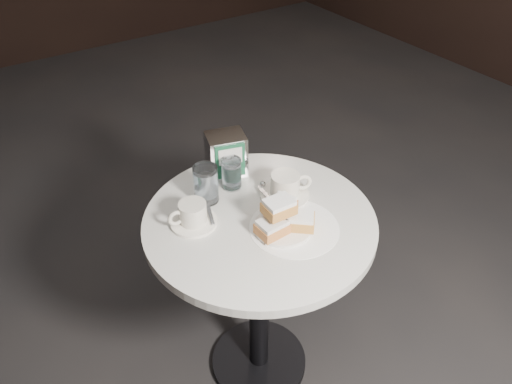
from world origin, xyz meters
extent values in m
plane|color=black|center=(0.00, 0.00, 0.00)|extent=(7.00, 7.00, 0.00)
cylinder|color=black|center=(0.00, 0.00, 0.01)|extent=(0.36, 0.36, 0.03)
cylinder|color=black|center=(0.00, 0.00, 0.36)|extent=(0.07, 0.07, 0.70)
cylinder|color=white|center=(0.00, 0.00, 0.73)|extent=(0.70, 0.70, 0.03)
cylinder|color=white|center=(0.06, -0.09, 0.75)|extent=(0.31, 0.31, 0.00)
cylinder|color=silver|center=(0.03, -0.08, 0.75)|extent=(0.21, 0.21, 0.01)
cube|color=#CB7D3E|center=(-0.02, -0.09, 0.77)|extent=(0.09, 0.07, 0.03)
cube|color=white|center=(-0.02, -0.09, 0.80)|extent=(0.08, 0.06, 0.01)
cube|color=gold|center=(0.07, -0.10, 0.77)|extent=(0.11, 0.11, 0.03)
cube|color=white|center=(0.07, -0.10, 0.80)|extent=(0.10, 0.10, 0.01)
cube|color=#D27F40|center=(0.04, -0.05, 0.80)|extent=(0.11, 0.10, 0.03)
cube|color=white|center=(0.04, -0.05, 0.82)|extent=(0.10, 0.09, 0.01)
cube|color=#C6843D|center=(0.01, -0.07, 0.83)|extent=(0.09, 0.07, 0.03)
cube|color=white|center=(0.01, -0.07, 0.85)|extent=(0.08, 0.06, 0.01)
cylinder|color=white|center=(-0.17, 0.09, 0.75)|extent=(0.15, 0.15, 0.01)
cylinder|color=silver|center=(-0.17, 0.09, 0.79)|extent=(0.09, 0.09, 0.06)
cylinder|color=#8A684B|center=(-0.17, 0.09, 0.81)|extent=(0.08, 0.08, 0.00)
torus|color=beige|center=(-0.23, 0.09, 0.79)|extent=(0.05, 0.02, 0.05)
cube|color=silver|center=(-0.12, 0.08, 0.76)|extent=(0.04, 0.10, 0.00)
sphere|color=#B2B2B7|center=(-0.12, 0.13, 0.76)|extent=(0.02, 0.02, 0.02)
cylinder|color=white|center=(0.12, 0.04, 0.75)|extent=(0.20, 0.20, 0.01)
cylinder|color=silver|center=(0.12, 0.04, 0.79)|extent=(0.12, 0.12, 0.07)
cylinder|color=brown|center=(0.12, 0.04, 0.82)|extent=(0.11, 0.11, 0.00)
torus|color=beige|center=(0.18, 0.02, 0.79)|extent=(0.06, 0.03, 0.06)
cube|color=silver|center=(0.07, 0.07, 0.76)|extent=(0.03, 0.11, 0.00)
sphere|color=#B5B5B9|center=(0.09, 0.12, 0.76)|extent=(0.02, 0.02, 0.02)
cylinder|color=white|center=(-0.09, 0.16, 0.81)|extent=(0.08, 0.08, 0.12)
cylinder|color=silver|center=(-0.09, 0.16, 0.80)|extent=(0.07, 0.07, 0.10)
cylinder|color=white|center=(0.01, 0.18, 0.80)|extent=(0.07, 0.07, 0.10)
cylinder|color=silver|center=(0.01, 0.18, 0.79)|extent=(0.06, 0.06, 0.09)
cube|color=white|center=(0.04, 0.26, 0.82)|extent=(0.14, 0.13, 0.14)
cube|color=#185436|center=(0.03, 0.21, 0.82)|extent=(0.09, 0.03, 0.12)
cube|color=white|center=(0.03, 0.20, 0.84)|extent=(0.07, 0.02, 0.06)
camera|label=1|loc=(-0.64, -0.93, 1.72)|focal=35.00mm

